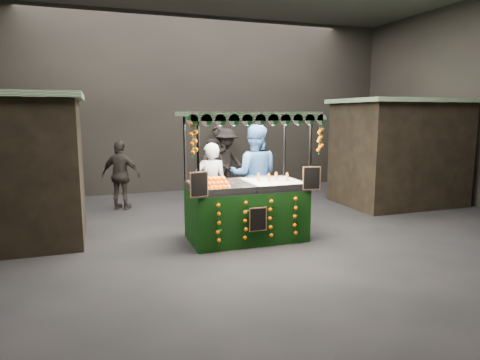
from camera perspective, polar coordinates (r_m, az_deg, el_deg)
name	(u,v)px	position (r m, az deg, el deg)	size (l,w,h in m)	color
ground	(255,235)	(7.91, 2.04, -7.50)	(12.00, 12.00, 0.00)	black
market_hall	(256,48)	(7.67, 2.19, 17.51)	(12.10, 10.10, 5.05)	black
neighbour_stall_right	(398,152)	(11.19, 20.72, 3.62)	(3.00, 2.20, 2.60)	black
juice_stall	(247,201)	(7.49, 1.00, -2.87)	(2.35, 1.38, 2.28)	black
vendor_grey	(211,186)	(8.26, -3.94, -0.78)	(0.67, 0.50, 1.69)	gray
vendor_blue	(254,175)	(8.43, 1.94, 0.63)	(1.21, 1.09, 2.04)	navy
shopper_0	(65,179)	(10.40, -22.65, 0.12)	(0.61, 0.45, 1.53)	#2A2522
shopper_1	(214,169)	(10.96, -3.51, 1.44)	(0.97, 0.88, 1.61)	#2C2423
shopper_2	(121,175)	(10.24, -15.84, 0.64)	(1.03, 0.82, 1.63)	#292522
shopper_3	(226,160)	(12.16, -1.88, 2.70)	(1.34, 1.07, 1.82)	#2A2422
shopper_4	(20,175)	(11.42, -27.71, 0.57)	(0.90, 0.77, 1.55)	#292522
shopper_5	(367,162)	(12.39, 16.87, 2.37)	(1.24, 1.72, 1.79)	#2A2422
shopper_6	(218,159)	(12.21, -3.05, 2.92)	(0.72, 0.83, 1.91)	#2C2624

